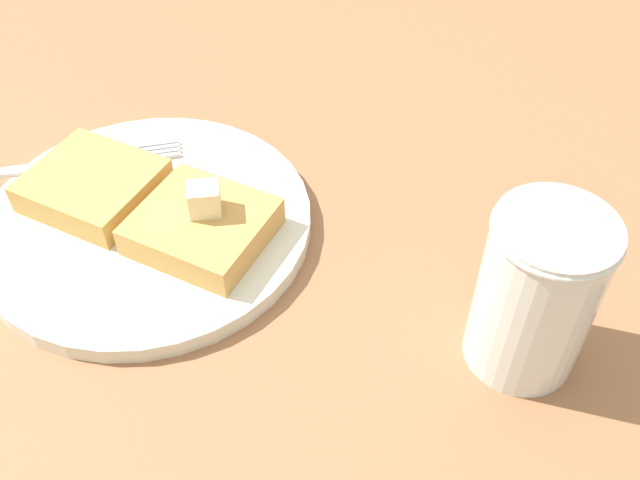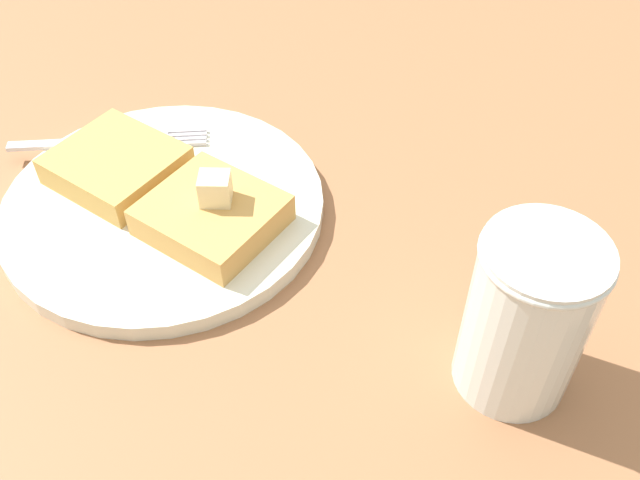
{
  "view_description": "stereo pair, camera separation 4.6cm",
  "coord_description": "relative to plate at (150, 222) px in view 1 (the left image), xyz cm",
  "views": [
    {
      "loc": [
        -21.99,
        43.62,
        39.8
      ],
      "look_at": [
        -13.71,
        12.76,
        6.86
      ],
      "focal_mm": 40.0,
      "sensor_mm": 36.0,
      "label": 1
    },
    {
      "loc": [
        -26.32,
        42.11,
        39.8
      ],
      "look_at": [
        -13.71,
        12.76,
        6.86
      ],
      "focal_mm": 40.0,
      "sensor_mm": 36.0,
      "label": 2
    }
  ],
  "objects": [
    {
      "name": "toast_slice_left",
      "position": [
        -4.71,
        0.97,
        1.68
      ],
      "size": [
        10.21,
        9.71,
        2.24
      ],
      "primitive_type": "cube",
      "rotation": [
        0.0,
        0.0,
        -0.2
      ],
      "color": "tan",
      "rests_on": "plate"
    },
    {
      "name": "toast_slice_middle",
      "position": [
        4.71,
        -0.97,
        1.68
      ],
      "size": [
        10.21,
        9.71,
        2.24
      ],
      "primitive_type": "cube",
      "rotation": [
        0.0,
        0.0,
        -0.2
      ],
      "color": "tan",
      "rests_on": "plate"
    },
    {
      "name": "syrup_jar",
      "position": [
        -27.04,
        4.11,
        4.5
      ],
      "size": [
        7.1,
        7.1,
        11.27
      ],
      "color": "#582A11",
      "rests_on": "table_surface"
    },
    {
      "name": "plate",
      "position": [
        0.0,
        0.0,
        0.0
      ],
      "size": [
        24.06,
        24.06,
        1.3
      ],
      "color": "silver",
      "rests_on": "table_surface"
    },
    {
      "name": "butter_pat_primary",
      "position": [
        -4.94,
        0.48,
        3.87
      ],
      "size": [
        2.72,
        2.6,
        2.15
      ],
      "primitive_type": "cube",
      "rotation": [
        0.0,
        0.0,
        0.39
      ],
      "color": "beige",
      "rests_on": "toast_slice_left"
    },
    {
      "name": "table_surface",
      "position": [
        0.19,
        -10.71,
        -1.93
      ],
      "size": [
        126.65,
        126.65,
        2.36
      ],
      "primitive_type": "cube",
      "color": "#96613F",
      "rests_on": "ground"
    },
    {
      "name": "fork",
      "position": [
        6.96,
        -4.54,
        0.74
      ],
      "size": [
        14.81,
        8.75,
        0.36
      ],
      "color": "silver",
      "rests_on": "plate"
    }
  ]
}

